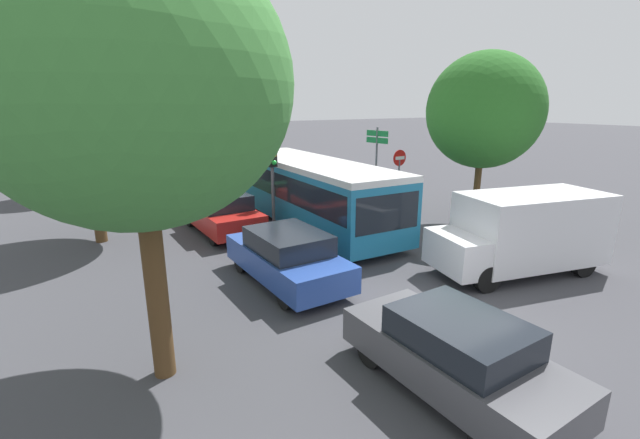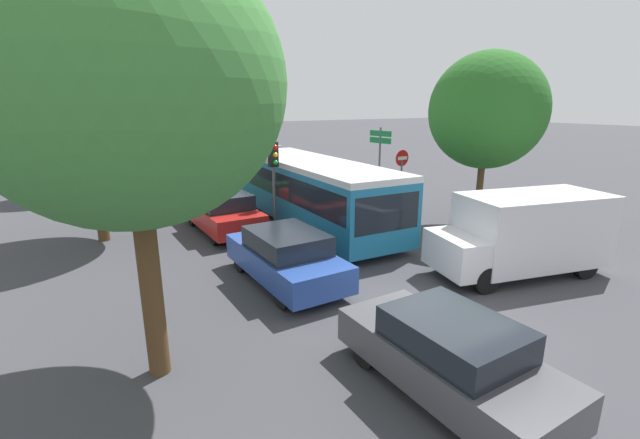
% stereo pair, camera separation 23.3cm
% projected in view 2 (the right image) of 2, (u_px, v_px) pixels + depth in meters
% --- Properties ---
extents(ground_plane, '(200.00, 200.00, 0.00)m').
position_uv_depth(ground_plane, '(438.00, 328.00, 9.34)').
color(ground_plane, '#3D3D42').
extents(articulated_bus, '(3.51, 17.69, 2.61)m').
position_uv_depth(articulated_bus, '(275.00, 175.00, 20.06)').
color(articulated_bus, teal).
rests_on(articulated_bus, ground).
extents(city_bus_rear, '(3.07, 11.51, 2.45)m').
position_uv_depth(city_bus_rear, '(134.00, 149.00, 32.37)').
color(city_bus_rear, red).
rests_on(city_bus_rear, ground).
extents(queued_car_graphite, '(1.73, 4.03, 1.40)m').
position_uv_depth(queued_car_graphite, '(449.00, 355.00, 7.11)').
color(queued_car_graphite, '#47474C').
rests_on(queued_car_graphite, ground).
extents(queued_car_blue, '(1.83, 4.27, 1.48)m').
position_uv_depth(queued_car_blue, '(286.00, 256.00, 11.55)').
color(queued_car_blue, '#284799').
rests_on(queued_car_blue, ground).
extents(queued_car_red, '(1.88, 4.40, 1.53)m').
position_uv_depth(queued_car_red, '(223.00, 212.00, 16.19)').
color(queued_car_red, '#B21E19').
rests_on(queued_car_red, ground).
extents(queued_car_green, '(1.86, 4.35, 1.51)m').
position_uv_depth(queued_car_green, '(184.00, 189.00, 20.52)').
color(queued_car_green, '#236638').
rests_on(queued_car_green, ground).
extents(white_van, '(5.32, 3.09, 2.31)m').
position_uv_depth(white_van, '(525.00, 232.00, 12.07)').
color(white_van, silver).
rests_on(white_van, ground).
extents(traffic_light, '(0.34, 0.37, 3.40)m').
position_uv_depth(traffic_light, '(274.00, 167.00, 15.65)').
color(traffic_light, '#56595E').
rests_on(traffic_light, ground).
extents(no_entry_sign, '(0.70, 0.08, 2.82)m').
position_uv_depth(no_entry_sign, '(401.00, 172.00, 18.51)').
color(no_entry_sign, '#56595E').
rests_on(no_entry_sign, ground).
extents(direction_sign_post, '(0.24, 1.40, 3.60)m').
position_uv_depth(direction_sign_post, '(380.00, 149.00, 21.34)').
color(direction_sign_post, '#56595E').
rests_on(direction_sign_post, ground).
extents(tree_left_near, '(4.86, 4.86, 7.31)m').
position_uv_depth(tree_left_near, '(128.00, 84.00, 6.52)').
color(tree_left_near, '#51381E').
rests_on(tree_left_near, ground).
extents(tree_left_mid, '(4.87, 4.87, 7.45)m').
position_uv_depth(tree_left_mid, '(84.00, 105.00, 14.13)').
color(tree_left_mid, '#51381E').
rests_on(tree_left_mid, ground).
extents(tree_left_far, '(3.68, 3.68, 5.83)m').
position_uv_depth(tree_left_far, '(79.00, 119.00, 22.02)').
color(tree_left_far, '#51381E').
rests_on(tree_left_far, ground).
extents(tree_left_distant, '(4.27, 4.27, 7.30)m').
position_uv_depth(tree_left_distant, '(61.00, 106.00, 30.52)').
color(tree_left_distant, '#51381E').
rests_on(tree_left_distant, ground).
extents(tree_right_near, '(4.31, 4.31, 6.64)m').
position_uv_depth(tree_right_near, '(487.00, 111.00, 15.99)').
color(tree_right_near, '#51381E').
rests_on(tree_right_near, ground).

